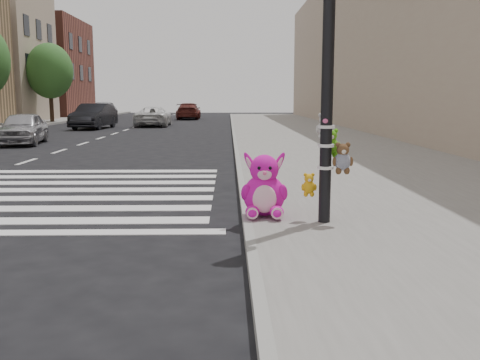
{
  "coord_description": "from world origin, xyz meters",
  "views": [
    {
      "loc": [
        1.29,
        -5.33,
        1.83
      ],
      "look_at": [
        1.44,
        1.63,
        0.75
      ],
      "focal_mm": 40.0,
      "sensor_mm": 36.0,
      "label": 1
    }
  ],
  "objects_px": {
    "signal_pole": "(329,100)",
    "car_silver_far": "(23,128)",
    "car_white_near": "(153,117)",
    "car_dark_far": "(94,116)",
    "red_teddy": "(263,205)",
    "pink_bunny": "(264,190)"
  },
  "relations": [
    {
      "from": "car_silver_far",
      "to": "car_white_near",
      "type": "height_order",
      "value": "car_silver_far"
    },
    {
      "from": "car_dark_far",
      "to": "car_white_near",
      "type": "relative_size",
      "value": 1.01
    },
    {
      "from": "signal_pole",
      "to": "car_silver_far",
      "type": "relative_size",
      "value": 1.07
    },
    {
      "from": "signal_pole",
      "to": "car_dark_far",
      "type": "xyz_separation_m",
      "value": [
        -9.23,
        24.57,
        -1.06
      ]
    },
    {
      "from": "red_teddy",
      "to": "car_silver_far",
      "type": "bearing_deg",
      "value": 94.2
    },
    {
      "from": "red_teddy",
      "to": "car_silver_far",
      "type": "relative_size",
      "value": 0.06
    },
    {
      "from": "car_dark_far",
      "to": "car_silver_far",
      "type": "bearing_deg",
      "value": -86.03
    },
    {
      "from": "car_dark_far",
      "to": "car_white_near",
      "type": "height_order",
      "value": "car_dark_far"
    },
    {
      "from": "signal_pole",
      "to": "car_white_near",
      "type": "distance_m",
      "value": 28.01
    },
    {
      "from": "pink_bunny",
      "to": "red_teddy",
      "type": "height_order",
      "value": "pink_bunny"
    },
    {
      "from": "pink_bunny",
      "to": "car_dark_far",
      "type": "height_order",
      "value": "car_dark_far"
    },
    {
      "from": "red_teddy",
      "to": "car_white_near",
      "type": "bearing_deg",
      "value": 72.91
    },
    {
      "from": "car_white_near",
      "to": "car_dark_far",
      "type": "bearing_deg",
      "value": 39.98
    },
    {
      "from": "pink_bunny",
      "to": "car_silver_far",
      "type": "bearing_deg",
      "value": 124.24
    },
    {
      "from": "pink_bunny",
      "to": "car_silver_far",
      "type": "xyz_separation_m",
      "value": [
        -8.59,
        13.71,
        0.11
      ]
    },
    {
      "from": "red_teddy",
      "to": "car_dark_far",
      "type": "xyz_separation_m",
      "value": [
        -8.4,
        23.98,
        0.49
      ]
    },
    {
      "from": "signal_pole",
      "to": "car_silver_far",
      "type": "distance_m",
      "value": 16.98
    },
    {
      "from": "red_teddy",
      "to": "car_silver_far",
      "type": "height_order",
      "value": "car_silver_far"
    },
    {
      "from": "car_dark_far",
      "to": "signal_pole",
      "type": "bearing_deg",
      "value": -64.39
    },
    {
      "from": "car_white_near",
      "to": "car_silver_far",
      "type": "bearing_deg",
      "value": 74.62
    },
    {
      "from": "red_teddy",
      "to": "car_dark_far",
      "type": "bearing_deg",
      "value": 80.99
    },
    {
      "from": "car_dark_far",
      "to": "car_white_near",
      "type": "distance_m",
      "value": 4.14
    }
  ]
}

